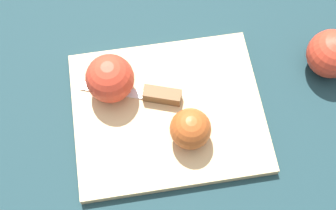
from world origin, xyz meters
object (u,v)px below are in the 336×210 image
(apple_half_right, at_px, (110,79))
(apple_whole, at_px, (331,54))
(apple_half_left, at_px, (190,129))
(knife, at_px, (155,95))

(apple_half_right, relative_size, apple_whole, 0.84)
(apple_half_left, bearing_deg, apple_half_right, -134.71)
(apple_half_right, bearing_deg, knife, 79.53)
(apple_half_left, bearing_deg, apple_whole, 108.74)
(apple_whole, bearing_deg, knife, 1.63)
(apple_half_left, xyz_separation_m, apple_half_right, (0.11, -0.11, 0.01))
(knife, distance_m, apple_whole, 0.30)
(apple_half_left, relative_size, apple_whole, 0.68)
(knife, relative_size, apple_whole, 1.74)
(apple_half_right, height_order, apple_whole, same)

